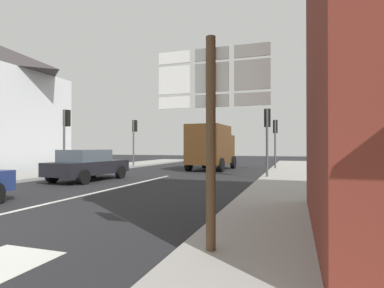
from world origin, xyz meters
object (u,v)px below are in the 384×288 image
Objects in this scene: traffic_light_near_left at (66,127)px; traffic_light_far_left at (134,132)px; traffic_light_far_right at (275,133)px; traffic_light_near_right at (267,127)px; delivery_truck at (211,146)px; route_sign_post at (211,120)px; sedan_far at (88,165)px.

traffic_light_far_left is at bearing 90.00° from traffic_light_near_left.
traffic_light_near_right is at bearing -90.00° from traffic_light_far_right.
traffic_light_near_left reaches higher than delivery_truck.
traffic_light_far_right is 0.94× the size of traffic_light_far_left.
traffic_light_near_left reaches higher than traffic_light_far_right.
route_sign_post is at bearing -75.11° from delivery_truck.
traffic_light_near_left is at bearing -170.06° from traffic_light_near_right.
traffic_light_near_right is (10.62, -5.79, -0.14)m from traffic_light_far_left.
traffic_light_far_right is (-0.19, 17.88, 0.55)m from route_sign_post.
traffic_light_near_right is (4.20, -4.98, 0.94)m from delivery_truck.
sedan_far is 1.18× the size of traffic_light_near_left.
sedan_far is at bearing -74.27° from traffic_light_far_left.
sedan_far is at bearing -129.45° from traffic_light_far_right.
traffic_light_near_right is at bearing 9.94° from traffic_light_near_left.
traffic_light_near_right is (0.00, -6.32, 0.03)m from traffic_light_far_right.
traffic_light_far_right is at bearing 37.62° from traffic_light_near_left.
route_sign_post is 0.92× the size of traffic_light_near_right.
traffic_light_near_left is (-2.60, 1.57, 1.93)m from sedan_far.
traffic_light_near_left is 10.78m from traffic_light_near_right.
sedan_far is 3.59m from traffic_light_near_left.
route_sign_post is 0.88× the size of traffic_light_near_left.
delivery_truck is 1.45× the size of traffic_light_near_right.
traffic_light_near_left is 13.41m from traffic_light_far_right.
sedan_far is at bearing 135.31° from route_sign_post.
delivery_truck is at bearing 104.89° from route_sign_post.
traffic_light_far_right is (8.02, 9.75, 1.79)m from sedan_far.
traffic_light_near_left is 7.65m from traffic_light_far_left.
traffic_light_far_right is at bearing 2.90° from traffic_light_far_left.
route_sign_post is (8.22, -8.13, 1.24)m from sedan_far.
traffic_light_near_left is 0.99× the size of traffic_light_far_left.
route_sign_post reaches higher than sedan_far.
sedan_far is 12.76m from traffic_light_far_right.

